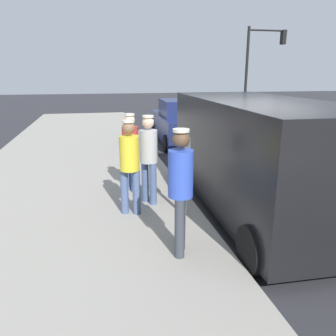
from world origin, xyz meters
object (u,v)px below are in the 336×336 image
at_px(pedestrian_in_blue, 181,184).
at_px(traffic_light_corner, 261,57).
at_px(pedestrian_in_red, 131,148).
at_px(pedestrian_in_yellow, 130,161).
at_px(parked_van, 257,153).
at_px(parked_sedan_behind, 182,123).
at_px(pedestrian_in_gray, 149,154).
at_px(parking_meter_near, 185,160).

height_order(pedestrian_in_blue, traffic_light_corner, traffic_light_corner).
bearing_deg(pedestrian_in_red, pedestrian_in_blue, 97.91).
height_order(pedestrian_in_red, pedestrian_in_blue, pedestrian_in_blue).
distance_m(pedestrian_in_red, pedestrian_in_yellow, 1.24).
relative_size(parked_van, parked_sedan_behind, 1.17).
distance_m(pedestrian_in_gray, parked_van, 2.06).
distance_m(parking_meter_near, parked_sedan_behind, 7.44).
xyz_separation_m(pedestrian_in_blue, pedestrian_in_yellow, (0.53, -1.55, -0.05)).
bearing_deg(pedestrian_in_blue, pedestrian_in_gray, -86.44).
height_order(pedestrian_in_blue, parked_sedan_behind, pedestrian_in_blue).
relative_size(pedestrian_in_blue, traffic_light_corner, 0.34).
bearing_deg(parked_sedan_behind, pedestrian_in_gray, 70.30).
relative_size(pedestrian_in_blue, pedestrian_in_yellow, 1.05).
distance_m(pedestrian_in_gray, pedestrian_in_blue, 2.01).
bearing_deg(pedestrian_in_yellow, parking_meter_near, 162.26).
height_order(pedestrian_in_red, traffic_light_corner, traffic_light_corner).
xyz_separation_m(pedestrian_in_gray, parked_sedan_behind, (-2.31, -6.46, -0.39)).
height_order(parked_van, traffic_light_corner, traffic_light_corner).
bearing_deg(pedestrian_in_yellow, pedestrian_in_blue, 108.84).
distance_m(parking_meter_near, parked_van, 1.54).
distance_m(parking_meter_near, pedestrian_in_blue, 1.32).
bearing_deg(pedestrian_in_blue, pedestrian_in_yellow, -71.16).
xyz_separation_m(pedestrian_in_yellow, parked_van, (-2.43, -0.04, 0.03)).
bearing_deg(parked_sedan_behind, parking_meter_near, 76.02).
xyz_separation_m(pedestrian_in_yellow, traffic_light_corner, (-9.16, -13.58, 2.39)).
bearing_deg(pedestrian_in_red, parking_meter_near, 117.17).
bearing_deg(parking_meter_near, parked_van, -167.54).
bearing_deg(traffic_light_corner, pedestrian_in_red, 53.86).
relative_size(parking_meter_near, parked_van, 0.29).
bearing_deg(pedestrian_in_red, pedestrian_in_yellow, 83.33).
height_order(parking_meter_near, pedestrian_in_blue, pedestrian_in_blue).
xyz_separation_m(pedestrian_in_blue, traffic_light_corner, (-8.63, -15.13, 2.34)).
relative_size(pedestrian_in_yellow, traffic_light_corner, 0.33).
relative_size(pedestrian_in_gray, parked_sedan_behind, 0.38).
distance_m(pedestrian_in_yellow, traffic_light_corner, 16.56).
bearing_deg(parking_meter_near, traffic_light_corner, -120.70).
bearing_deg(pedestrian_in_red, traffic_light_corner, -126.14).
height_order(pedestrian_in_yellow, traffic_light_corner, traffic_light_corner).
xyz_separation_m(pedestrian_in_gray, pedestrian_in_yellow, (0.41, 0.45, -0.01)).
height_order(parking_meter_near, pedestrian_in_gray, pedestrian_in_gray).
relative_size(pedestrian_in_gray, pedestrian_in_red, 1.03).
bearing_deg(pedestrian_in_red, parked_sedan_behind, -114.39).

